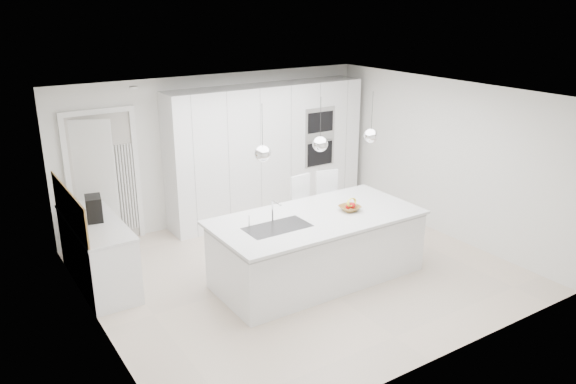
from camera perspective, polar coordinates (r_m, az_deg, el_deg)
floor at (r=8.03m, az=1.18°, el=-8.04°), size 5.50×5.50×0.00m
wall_back at (r=9.63m, az=-7.15°, el=4.41°), size 5.50×0.00×5.50m
wall_left at (r=6.51m, az=-19.30°, el=-3.73°), size 0.00×5.00×5.00m
ceiling at (r=7.25m, az=1.31°, el=9.88°), size 5.50×5.50×0.00m
tall_cabinets at (r=9.76m, az=-2.12°, el=4.14°), size 3.60×0.60×2.30m
oven_stack at (r=9.95m, az=3.26°, el=5.59°), size 0.62×0.04×1.05m
doorway_frame at (r=9.03m, az=-18.18°, el=1.12°), size 1.11×0.08×2.13m
hallway_door at (r=8.93m, az=-19.62°, el=0.64°), size 0.76×0.38×2.00m
radiator at (r=9.15m, az=-16.13°, el=0.40°), size 0.32×0.04×1.40m
left_base_cabinets at (r=7.96m, az=-18.75°, el=-5.91°), size 0.60×1.80×0.86m
left_worktop at (r=7.79m, az=-19.09°, el=-2.90°), size 0.62×1.82×0.04m
oak_backsplash at (r=7.65m, az=-21.38°, el=-1.42°), size 0.02×1.80×0.50m
island_base at (r=7.67m, az=3.08°, el=-5.83°), size 2.80×1.20×0.86m
island_worktop at (r=7.53m, az=2.92°, el=-2.59°), size 2.84×1.40×0.04m
island_sink at (r=7.18m, az=-1.09°, el=-4.19°), size 0.84×0.44×0.18m
island_tap at (r=7.28m, az=-1.60°, el=-1.92°), size 0.02×0.02×0.30m
pendant_left at (r=6.73m, az=-2.59°, el=3.93°), size 0.20×0.20×0.20m
pendant_mid at (r=7.18m, az=3.28°, el=4.88°), size 0.20×0.20×0.20m
pendant_right at (r=7.70m, az=8.43°, el=5.67°), size 0.20×0.20×0.20m
fruit_bowl at (r=7.74m, az=6.29°, el=-1.65°), size 0.29×0.29×0.07m
espresso_machine at (r=7.74m, az=-19.11°, el=-1.59°), size 0.25×0.34×0.33m
bar_stool_left at (r=8.48m, az=1.79°, el=-2.28°), size 0.45×0.57×1.15m
bar_stool_right at (r=8.74m, az=4.48°, el=-1.68°), size 0.47×0.59×1.14m
apple_a at (r=7.70m, az=6.12°, el=-1.50°), size 0.07×0.07×0.07m
apple_b at (r=7.73m, az=6.57°, el=-1.37°), size 0.09×0.09×0.09m
apple_c at (r=7.78m, az=6.52°, el=-1.32°), size 0.07×0.07×0.07m
banana_bunch at (r=7.71m, az=6.48°, el=-1.04°), size 0.25×0.18×0.22m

